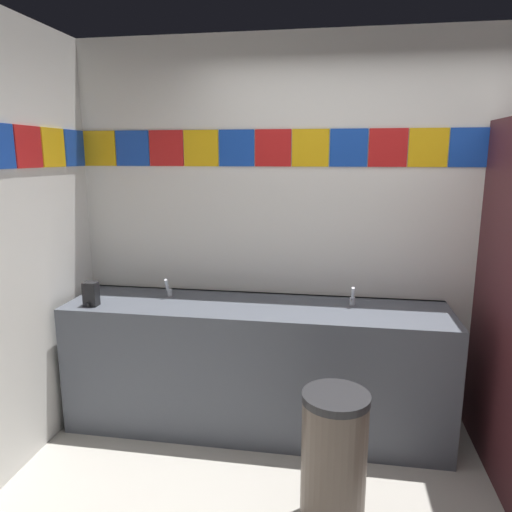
# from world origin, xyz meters

# --- Properties ---
(wall_back) EXTENTS (4.30, 0.09, 2.65)m
(wall_back) POSITION_xyz_m (-0.00, 1.46, 1.33)
(wall_back) COLOR white
(wall_back) RESTS_ON ground_plane
(vanity_counter) EXTENTS (2.54, 0.61, 0.88)m
(vanity_counter) POSITION_xyz_m (-0.83, 1.12, 0.45)
(vanity_counter) COLOR #4C515B
(vanity_counter) RESTS_ON ground_plane
(faucet_left) EXTENTS (0.04, 0.10, 0.14)m
(faucet_left) POSITION_xyz_m (-1.46, 1.21, 0.93)
(faucet_left) COLOR silver
(faucet_left) RESTS_ON vanity_counter
(faucet_right) EXTENTS (0.04, 0.10, 0.14)m
(faucet_right) POSITION_xyz_m (-0.20, 1.21, 0.93)
(faucet_right) COLOR silver
(faucet_right) RESTS_ON vanity_counter
(soap_dispenser) EXTENTS (0.09, 0.09, 0.16)m
(soap_dispenser) POSITION_xyz_m (-1.90, 0.93, 0.96)
(soap_dispenser) COLOR black
(soap_dispenser) RESTS_ON vanity_counter
(trash_bin) EXTENTS (0.33, 0.33, 0.72)m
(trash_bin) POSITION_xyz_m (-0.29, 0.28, 0.36)
(trash_bin) COLOR brown
(trash_bin) RESTS_ON ground_plane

